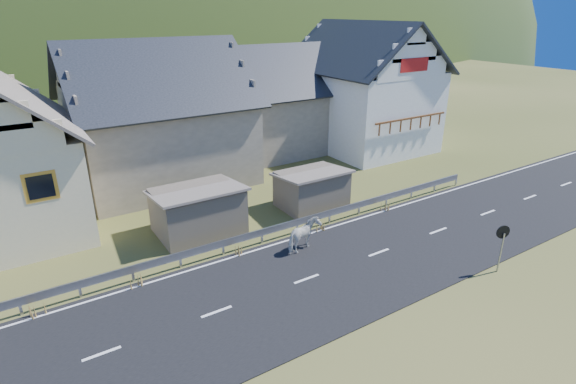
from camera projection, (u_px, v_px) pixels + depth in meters
ground at (306, 280)px, 18.39m from camera, size 160.00×160.00×0.00m
road at (306, 279)px, 18.38m from camera, size 60.00×7.00×0.04m
lane_markings at (307, 279)px, 18.37m from camera, size 60.00×6.60×0.01m
guardrail at (262, 233)px, 21.05m from camera, size 28.10×0.09×0.75m
shed_left at (198, 211)px, 22.04m from camera, size 4.30×3.30×2.40m
shed_right at (312, 189)px, 24.94m from camera, size 3.80×2.90×2.20m
house_stone_a at (157, 107)px, 27.84m from camera, size 10.80×9.80×8.90m
house_stone_b at (277, 94)px, 34.54m from camera, size 9.80×8.80×8.10m
house_white at (363, 82)px, 34.88m from camera, size 8.80×10.80×9.70m
mountain at (44, 96)px, 168.83m from camera, size 440.00×280.00×260.00m
horse at (304, 235)px, 20.34m from camera, size 1.30×1.90×1.47m
traffic_mirror at (502, 238)px, 18.44m from camera, size 0.57×0.27×2.13m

